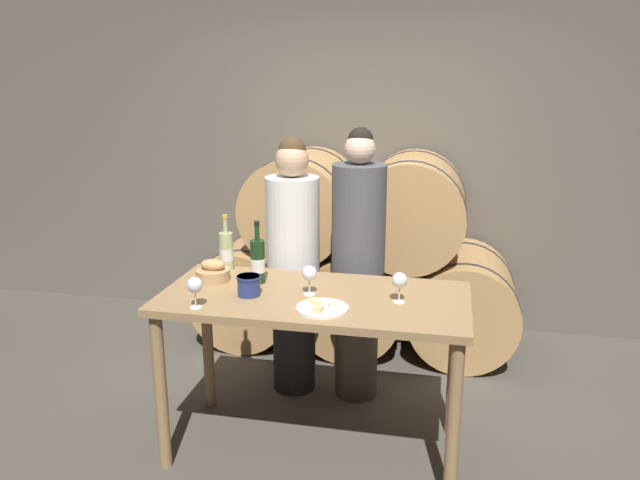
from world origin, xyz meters
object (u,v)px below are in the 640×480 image
(blue_crock, at_px, (249,285))
(bread_basket, at_px, (213,272))
(wine_glass_far_left, at_px, (195,286))
(wine_glass_left, at_px, (310,274))
(person_right, at_px, (358,265))
(wine_bottle_white, at_px, (226,251))
(person_left, at_px, (293,265))
(wine_bottle_red, at_px, (258,261))
(tasting_table, at_px, (314,317))
(wine_glass_center, at_px, (400,281))
(cheese_plate, at_px, (322,308))

(blue_crock, bearing_deg, bread_basket, 145.64)
(wine_glass_far_left, relative_size, wine_glass_left, 1.00)
(person_right, relative_size, wine_glass_far_left, 10.87)
(wine_bottle_white, xyz_separation_m, wine_glass_left, (0.55, -0.30, 0.00))
(person_left, height_order, bread_basket, person_left)
(wine_bottle_red, distance_m, wine_glass_far_left, 0.46)
(tasting_table, relative_size, wine_bottle_white, 4.85)
(person_right, height_order, wine_glass_left, person_right)
(wine_glass_center, bearing_deg, wine_bottle_red, 169.33)
(wine_glass_left, bearing_deg, wine_glass_far_left, -149.28)
(blue_crock, height_order, bread_basket, bread_basket)
(person_right, xyz_separation_m, blue_crock, (-0.45, -0.72, 0.09))
(tasting_table, height_order, person_left, person_left)
(wine_glass_far_left, xyz_separation_m, wine_glass_left, (0.50, 0.29, 0.00))
(wine_glass_far_left, bearing_deg, tasting_table, 29.28)
(blue_crock, xyz_separation_m, cheese_plate, (0.40, -0.12, -0.05))
(cheese_plate, distance_m, wine_glass_far_left, 0.62)
(tasting_table, bearing_deg, wine_glass_left, 171.69)
(wine_bottle_white, bearing_deg, wine_bottle_red, -35.85)
(blue_crock, xyz_separation_m, wine_glass_center, (0.75, 0.06, 0.05))
(person_right, distance_m, bread_basket, 0.90)
(tasting_table, bearing_deg, bread_basket, 169.69)
(bread_basket, xyz_separation_m, wine_glass_left, (0.56, -0.10, 0.07))
(wine_bottle_white, bearing_deg, bread_basket, -91.77)
(wine_bottle_red, relative_size, wine_glass_left, 2.20)
(person_right, distance_m, cheese_plate, 0.84)
(person_right, xyz_separation_m, wine_bottle_white, (-0.71, -0.34, 0.14))
(wine_glass_left, distance_m, wine_glass_center, 0.46)
(bread_basket, bearing_deg, person_right, 37.01)
(wine_bottle_red, height_order, wine_glass_center, wine_bottle_red)
(wine_bottle_white, height_order, blue_crock, wine_bottle_white)
(bread_basket, distance_m, wine_glass_center, 1.03)
(person_right, distance_m, wine_bottle_white, 0.80)
(cheese_plate, bearing_deg, person_right, 86.63)
(person_left, bearing_deg, wine_glass_left, -68.67)
(wine_bottle_red, height_order, wine_glass_far_left, wine_bottle_red)
(person_left, distance_m, cheese_plate, 0.91)
(person_right, bearing_deg, wine_glass_far_left, -124.77)
(wine_bottle_white, bearing_deg, wine_glass_far_left, -84.32)
(tasting_table, height_order, blue_crock, blue_crock)
(wine_glass_far_left, height_order, wine_glass_left, same)
(wine_glass_center, bearing_deg, wine_bottle_white, 162.43)
(person_left, relative_size, wine_glass_center, 10.46)
(bread_basket, distance_m, cheese_plate, 0.73)
(tasting_table, relative_size, wine_glass_center, 10.13)
(wine_glass_far_left, bearing_deg, blue_crock, 47.93)
(wine_bottle_white, relative_size, wine_glass_left, 2.09)
(wine_bottle_red, distance_m, blue_crock, 0.21)
(person_left, distance_m, bread_basket, 0.63)
(wine_bottle_red, distance_m, cheese_plate, 0.54)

